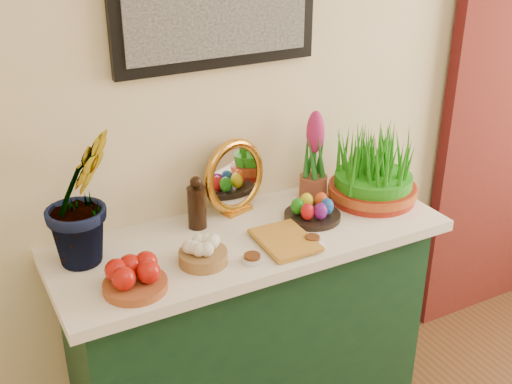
{
  "coord_description": "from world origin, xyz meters",
  "views": [
    {
      "loc": [
        -1.19,
        0.25,
        1.99
      ],
      "look_at": [
        -0.28,
        1.95,
        1.07
      ],
      "focal_mm": 45.0,
      "sensor_mm": 36.0,
      "label": 1
    }
  ],
  "objects_px": {
    "sideboard": "(250,339)",
    "hyacinth_green": "(78,177)",
    "mirror": "(235,177)",
    "book": "(262,246)",
    "wheatgrass_sabzeh": "(374,170)"
  },
  "relations": [
    {
      "from": "mirror",
      "to": "wheatgrass_sabzeh",
      "type": "xyz_separation_m",
      "value": [
        0.51,
        -0.16,
        -0.01
      ]
    },
    {
      "from": "sideboard",
      "to": "wheatgrass_sabzeh",
      "type": "height_order",
      "value": "wheatgrass_sabzeh"
    },
    {
      "from": "mirror",
      "to": "wheatgrass_sabzeh",
      "type": "distance_m",
      "value": 0.54
    },
    {
      "from": "mirror",
      "to": "book",
      "type": "bearing_deg",
      "value": -99.52
    },
    {
      "from": "hyacinth_green",
      "to": "book",
      "type": "xyz_separation_m",
      "value": [
        0.53,
        -0.22,
        -0.28
      ]
    },
    {
      "from": "sideboard",
      "to": "hyacinth_green",
      "type": "height_order",
      "value": "hyacinth_green"
    },
    {
      "from": "hyacinth_green",
      "to": "mirror",
      "type": "distance_m",
      "value": 0.61
    },
    {
      "from": "sideboard",
      "to": "hyacinth_green",
      "type": "bearing_deg",
      "value": 170.52
    },
    {
      "from": "mirror",
      "to": "hyacinth_green",
      "type": "bearing_deg",
      "value": -171.41
    },
    {
      "from": "mirror",
      "to": "book",
      "type": "distance_m",
      "value": 0.33
    },
    {
      "from": "sideboard",
      "to": "mirror",
      "type": "xyz_separation_m",
      "value": [
        0.03,
        0.18,
        0.6
      ]
    },
    {
      "from": "sideboard",
      "to": "book",
      "type": "xyz_separation_m",
      "value": [
        -0.02,
        -0.12,
        0.48
      ]
    },
    {
      "from": "sideboard",
      "to": "wheatgrass_sabzeh",
      "type": "bearing_deg",
      "value": 1.6
    },
    {
      "from": "book",
      "to": "hyacinth_green",
      "type": "bearing_deg",
      "value": 159.81
    },
    {
      "from": "hyacinth_green",
      "to": "book",
      "type": "relative_size",
      "value": 2.53
    }
  ]
}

